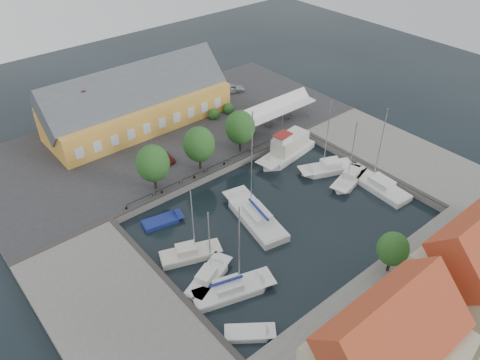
# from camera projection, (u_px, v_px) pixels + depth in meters

# --- Properties ---
(ground) EXTENTS (140.00, 140.00, 0.00)m
(ground) POSITION_uv_depth(u_px,v_px,m) (271.00, 212.00, 57.63)
(ground) COLOR black
(ground) RESTS_ON ground
(north_quay) EXTENTS (56.00, 26.00, 1.00)m
(north_quay) POSITION_uv_depth(u_px,v_px,m) (169.00, 135.00, 71.64)
(north_quay) COLOR #2D2D30
(north_quay) RESTS_ON ground
(west_quay) EXTENTS (12.00, 24.00, 1.00)m
(west_quay) POSITION_uv_depth(u_px,v_px,m) (117.00, 313.00, 44.73)
(west_quay) COLOR slate
(west_quay) RESTS_ON ground
(east_quay) EXTENTS (12.00, 24.00, 1.00)m
(east_quay) POSITION_uv_depth(u_px,v_px,m) (392.00, 153.00, 67.45)
(east_quay) COLOR slate
(east_quay) RESTS_ON ground
(south_bank) EXTENTS (56.00, 14.00, 1.00)m
(south_bank) POSITION_uv_depth(u_px,v_px,m) (422.00, 317.00, 44.28)
(south_bank) COLOR slate
(south_bank) RESTS_ON ground
(quay_edge_fittings) EXTENTS (56.00, 24.72, 0.40)m
(quay_edge_fittings) POSITION_uv_depth(u_px,v_px,m) (246.00, 187.00, 59.97)
(quay_edge_fittings) COLOR #383533
(quay_edge_fittings) RESTS_ON north_quay
(warehouse) EXTENTS (28.56, 14.00, 9.55)m
(warehouse) POSITION_uv_depth(u_px,v_px,m) (133.00, 105.00, 71.31)
(warehouse) COLOR gold
(warehouse) RESTS_ON north_quay
(tent_canopy) EXTENTS (14.00, 4.00, 2.83)m
(tent_canopy) POSITION_uv_depth(u_px,v_px,m) (275.00, 109.00, 71.71)
(tent_canopy) COLOR white
(tent_canopy) RESTS_ON north_quay
(quay_trees) EXTENTS (18.20, 4.20, 6.30)m
(quay_trees) POSITION_uv_depth(u_px,v_px,m) (199.00, 144.00, 61.19)
(quay_trees) COLOR black
(quay_trees) RESTS_ON north_quay
(car_silver) EXTENTS (4.99, 3.51, 1.58)m
(car_silver) POSITION_uv_depth(u_px,v_px,m) (231.00, 88.00, 82.19)
(car_silver) COLOR #ABADB3
(car_silver) RESTS_ON north_quay
(car_red) EXTENTS (1.73, 3.78, 1.20)m
(car_red) POSITION_uv_depth(u_px,v_px,m) (164.00, 157.00, 64.71)
(car_red) COLOR #551314
(car_red) RESTS_ON north_quay
(center_sailboat) EXTENTS (5.30, 11.35, 14.79)m
(center_sailboat) POSITION_uv_depth(u_px,v_px,m) (255.00, 218.00, 56.16)
(center_sailboat) COLOR silver
(center_sailboat) RESTS_ON ground
(trawler) EXTENTS (10.64, 4.52, 5.00)m
(trawler) POSITION_uv_depth(u_px,v_px,m) (287.00, 150.00, 67.21)
(trawler) COLOR silver
(trawler) RESTS_ON ground
(east_boat_a) EXTENTS (8.22, 5.44, 11.26)m
(east_boat_a) POSITION_uv_depth(u_px,v_px,m) (328.00, 169.00, 64.65)
(east_boat_a) COLOR silver
(east_boat_a) RESTS_ON ground
(east_boat_b) EXTENTS (7.47, 4.11, 9.99)m
(east_boat_b) POSITION_uv_depth(u_px,v_px,m) (350.00, 179.00, 62.68)
(east_boat_b) COLOR silver
(east_boat_b) RESTS_ON ground
(east_boat_c) EXTENTS (3.58, 9.64, 11.93)m
(east_boat_c) POSITION_uv_depth(u_px,v_px,m) (378.00, 186.00, 61.42)
(east_boat_c) COLOR silver
(east_boat_c) RESTS_ON ground
(west_boat_b) EXTENTS (7.08, 4.54, 9.49)m
(west_boat_b) POSITION_uv_depth(u_px,v_px,m) (189.00, 255.00, 51.27)
(west_boat_b) COLOR silver
(west_boat_b) RESTS_ON ground
(west_boat_c) EXTENTS (7.01, 4.69, 9.42)m
(west_boat_c) POSITION_uv_depth(u_px,v_px,m) (208.00, 280.00, 48.40)
(west_boat_c) COLOR silver
(west_boat_c) RESTS_ON ground
(west_boat_d) EXTENTS (8.95, 5.00, 11.57)m
(west_boat_d) POSITION_uv_depth(u_px,v_px,m) (231.00, 291.00, 47.16)
(west_boat_d) COLOR silver
(west_boat_d) RESTS_ON ground
(launch_sw) EXTENTS (4.86, 4.30, 0.98)m
(launch_sw) POSITION_uv_depth(u_px,v_px,m) (249.00, 334.00, 43.25)
(launch_sw) COLOR silver
(launch_sw) RESTS_ON ground
(launch_nw) EXTENTS (5.25, 2.92, 0.88)m
(launch_nw) POSITION_uv_depth(u_px,v_px,m) (162.00, 222.00, 55.97)
(launch_nw) COLOR navy
(launch_nw) RESTS_ON ground
(townhouses) EXTENTS (36.30, 8.50, 12.00)m
(townhouses) POSITION_uv_depth(u_px,v_px,m) (471.00, 283.00, 40.75)
(townhouses) COLOR beige
(townhouses) RESTS_ON south_bank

